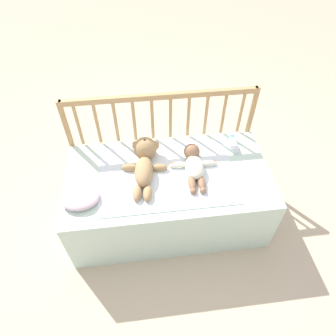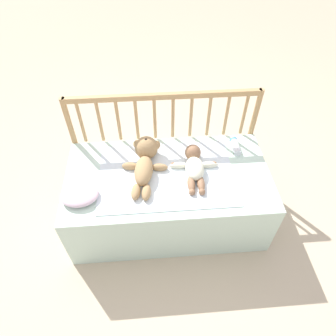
# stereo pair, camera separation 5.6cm
# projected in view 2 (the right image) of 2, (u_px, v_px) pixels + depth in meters

# --- Properties ---
(ground_plane) EXTENTS (12.00, 12.00, 0.00)m
(ground_plane) POSITION_uv_depth(u_px,v_px,m) (168.00, 215.00, 2.21)
(ground_plane) COLOR #C6B293
(crib_mattress) EXTENTS (1.29, 0.68, 0.45)m
(crib_mattress) POSITION_uv_depth(u_px,v_px,m) (168.00, 196.00, 2.05)
(crib_mattress) COLOR silver
(crib_mattress) RESTS_ON ground_plane
(crib_rail) EXTENTS (1.29, 0.04, 0.80)m
(crib_rail) POSITION_uv_depth(u_px,v_px,m) (164.00, 123.00, 2.03)
(crib_rail) COLOR tan
(crib_rail) RESTS_ON ground_plane
(blanket) EXTENTS (0.84, 0.56, 0.01)m
(blanket) POSITION_uv_depth(u_px,v_px,m) (167.00, 174.00, 1.88)
(blanket) COLOR white
(blanket) RESTS_ON crib_mattress
(teddy_bear) EXTENTS (0.30, 0.46, 0.15)m
(teddy_bear) POSITION_uv_depth(u_px,v_px,m) (145.00, 160.00, 1.89)
(teddy_bear) COLOR tan
(teddy_bear) RESTS_ON crib_mattress
(baby) EXTENTS (0.31, 0.37, 0.10)m
(baby) POSITION_uv_depth(u_px,v_px,m) (194.00, 166.00, 1.88)
(baby) COLOR #EAEACC
(baby) RESTS_ON crib_mattress
(baby_bottle) EXTENTS (0.05, 0.17, 0.05)m
(baby_bottle) POSITION_uv_depth(u_px,v_px,m) (235.00, 145.00, 2.03)
(baby_bottle) COLOR white
(baby_bottle) RESTS_ON crib_mattress
(small_pillow) EXTENTS (0.22, 0.18, 0.06)m
(small_pillow) POSITION_uv_depth(u_px,v_px,m) (80.00, 195.00, 1.74)
(small_pillow) COLOR silver
(small_pillow) RESTS_ON crib_mattress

